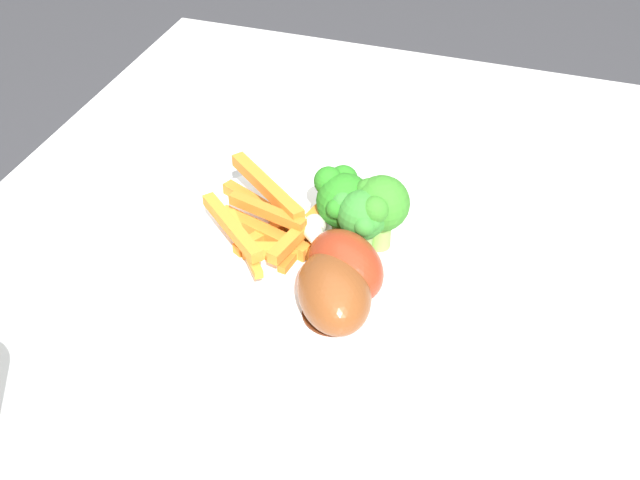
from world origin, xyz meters
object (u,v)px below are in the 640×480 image
at_px(dinner_plate, 320,264).
at_px(broccoli_floret_middle, 360,217).
at_px(dining_table, 336,411).
at_px(chicken_drumstick_far, 330,288).
at_px(broccoli_floret_front, 377,205).
at_px(chicken_drumstick_near, 340,262).
at_px(broccoli_floret_back, 344,198).
at_px(carrot_fries_pile, 271,224).

relative_size(dinner_plate, broccoli_floret_middle, 4.55).
height_order(dining_table, chicken_drumstick_far, chicken_drumstick_far).
distance_m(broccoli_floret_front, chicken_drumstick_near, 0.06).
relative_size(dinner_plate, chicken_drumstick_far, 2.14).
xyz_separation_m(dinner_plate, chicken_drumstick_far, (0.05, 0.03, 0.03)).
xyz_separation_m(dining_table, broccoli_floret_front, (-0.08, 0.01, 0.18)).
bearing_deg(dining_table, chicken_drumstick_far, -28.80).
relative_size(broccoli_floret_back, carrot_fries_pile, 0.43).
distance_m(dining_table, chicken_drumstick_far, 0.16).
xyz_separation_m(carrot_fries_pile, chicken_drumstick_near, (0.04, 0.07, 0.01)).
height_order(broccoli_floret_middle, broccoli_floret_back, same).
xyz_separation_m(broccoli_floret_front, chicken_drumstick_near, (0.05, -0.01, -0.02)).
bearing_deg(broccoli_floret_front, broccoli_floret_middle, -35.16).
bearing_deg(broccoli_floret_middle, dining_table, 1.58).
bearing_deg(carrot_fries_pile, dinner_plate, 75.91).
bearing_deg(carrot_fries_pile, broccoli_floret_middle, 92.72).
bearing_deg(dining_table, carrot_fries_pile, -126.58).
bearing_deg(chicken_drumstick_far, broccoli_floret_front, 171.29).
relative_size(dining_table, broccoli_floret_back, 14.95).
bearing_deg(broccoli_floret_back, chicken_drumstick_near, 15.15).
bearing_deg(chicken_drumstick_far, broccoli_floret_middle, 177.66).
bearing_deg(dining_table, broccoli_floret_back, -165.04).
relative_size(broccoli_floret_middle, broccoli_floret_back, 1.00).
height_order(dinner_plate, carrot_fries_pile, carrot_fries_pile).
bearing_deg(broccoli_floret_middle, carrot_fries_pile, -87.28).
height_order(dining_table, broccoli_floret_back, broccoli_floret_back).
bearing_deg(broccoli_floret_middle, dinner_plate, -61.70).
relative_size(broccoli_floret_middle, chicken_drumstick_far, 0.47).
xyz_separation_m(dining_table, chicken_drumstick_far, (0.01, -0.00, 0.16)).
relative_size(broccoli_floret_back, chicken_drumstick_far, 0.47).
relative_size(dinner_plate, broccoli_floret_front, 4.18).
relative_size(broccoli_floret_middle, carrot_fries_pile, 0.43).
xyz_separation_m(broccoli_floret_back, carrot_fries_pile, (0.02, -0.06, -0.02)).
relative_size(dinner_plate, broccoli_floret_back, 4.56).
distance_m(dinner_plate, carrot_fries_pile, 0.05).
distance_m(dining_table, broccoli_floret_front, 0.19).
bearing_deg(carrot_fries_pile, broccoli_floret_back, 113.56).
height_order(broccoli_floret_back, chicken_drumstick_far, broccoli_floret_back).
bearing_deg(dining_table, broccoli_floret_middle, -178.42).
height_order(broccoli_floret_middle, chicken_drumstick_near, broccoli_floret_middle).
bearing_deg(chicken_drumstick_near, broccoli_floret_middle, 174.95).
distance_m(broccoli_floret_front, chicken_drumstick_far, 0.09).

